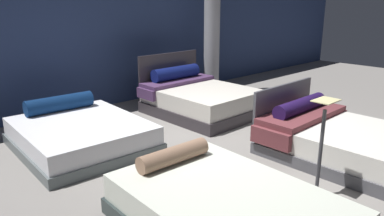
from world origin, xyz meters
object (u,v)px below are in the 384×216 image
bed_0 (226,211)px  price_sign (320,160)px  bed_3 (199,99)px  support_pillar (212,16)px  bed_2 (80,134)px  bed_1 (338,139)px

bed_0 → price_sign: (1.22, -0.24, 0.21)m
bed_3 → support_pillar: (1.37, 1.00, 1.46)m
bed_2 → bed_3: bed_3 is taller
bed_0 → price_sign: price_sign is taller
bed_0 → price_sign: bearing=-9.2°
price_sign → bed_0: bearing=168.8°
bed_2 → bed_3: 2.46m
price_sign → bed_1: bearing=16.6°
bed_1 → bed_3: 2.76m
bed_1 → support_pillar: 4.27m
bed_0 → price_sign: 1.26m
bed_0 → bed_1: size_ratio=1.08×
price_sign → support_pillar: 5.03m
bed_2 → price_sign: price_sign is taller
bed_0 → price_sign: size_ratio=2.00×
bed_3 → support_pillar: support_pillar is taller
support_pillar → bed_2: bearing=-164.7°
bed_3 → support_pillar: bearing=35.6°
bed_0 → bed_2: (-0.03, 2.83, -0.00)m
bed_2 → bed_1: bearing=-45.2°
price_sign → support_pillar: (2.57, 4.11, 1.32)m
support_pillar → price_sign: bearing=-122.0°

